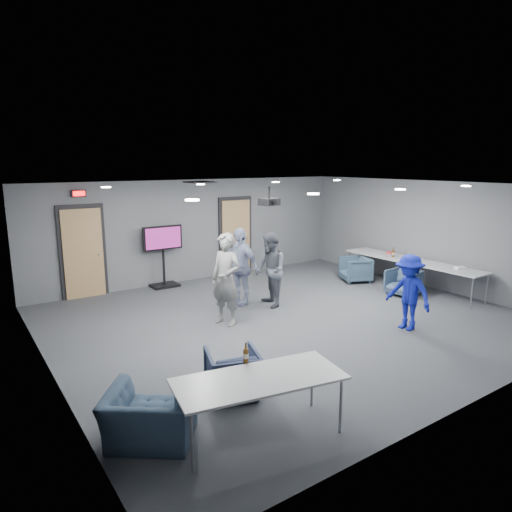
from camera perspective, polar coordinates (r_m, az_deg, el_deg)
floor at (r=9.45m, az=4.05°, el=-7.83°), size 9.00×9.00×0.00m
ceiling at (r=8.92m, az=4.30°, el=8.74°), size 9.00×9.00×0.00m
wall_back at (r=12.42m, az=-7.41°, el=3.24°), size 9.00×0.02×2.70m
wall_front at (r=6.56m, az=26.60°, el=-5.54°), size 9.00×0.02×2.70m
wall_left at (r=7.26m, az=-24.89°, el=-3.79°), size 0.02×8.00×2.70m
wall_right at (r=12.37m, az=20.73°, el=2.54°), size 0.02×8.00×2.70m
door_left at (r=11.40m, az=-20.80°, el=0.38°), size 1.06×0.17×2.24m
door_right at (r=13.01m, az=-2.57°, el=2.44°), size 1.06×0.17×2.24m
exit_sign at (r=11.21m, az=-21.29°, el=7.30°), size 0.32×0.08×0.16m
hvac_diffuser at (r=11.00m, az=-7.05°, el=9.16°), size 0.60×0.60×0.03m
downlights at (r=8.92m, az=4.30°, el=8.65°), size 6.18×3.78×0.02m
person_a at (r=8.91m, az=-3.78°, el=-2.92°), size 0.65×0.78×1.82m
person_b at (r=10.01m, az=1.77°, el=-1.76°), size 0.82×0.95×1.65m
person_c at (r=10.19m, az=-2.03°, el=-1.28°), size 0.68×1.09×1.74m
person_d at (r=9.13m, az=18.53°, el=-4.33°), size 0.58×0.96×1.46m
chair_right_a at (r=12.50m, az=12.32°, el=-1.63°), size 0.96×0.95×0.66m
chair_right_b at (r=11.54m, az=17.92°, el=-3.16°), size 0.75×0.73×0.62m
chair_front_a at (r=6.45m, az=-2.94°, el=-14.35°), size 0.88×0.90×0.65m
chair_front_b at (r=5.62m, az=-13.05°, el=-18.95°), size 1.29×1.27×0.63m
table_right_a at (r=12.68m, az=15.58°, el=0.04°), size 0.82×1.96×0.73m
table_right_b at (r=11.58m, az=22.76°, el=-1.55°), size 0.75×1.81×0.73m
table_front_left at (r=5.41m, az=0.43°, el=-15.37°), size 2.08×1.17×0.73m
bottle_front at (r=5.72m, az=-1.28°, el=-12.29°), size 0.07×0.07×0.26m
bottle_right at (r=12.34m, az=16.77°, el=0.30°), size 0.07×0.07×0.25m
snack_box at (r=12.81m, az=16.39°, el=0.40°), size 0.22×0.16×0.05m
wrapper at (r=11.54m, az=24.19°, el=-1.35°), size 0.27×0.24×0.05m
tv_stand at (r=11.82m, az=-11.51°, el=0.43°), size 1.03×0.49×1.58m
projector at (r=8.82m, az=1.67°, el=6.81°), size 0.39×0.36×0.36m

